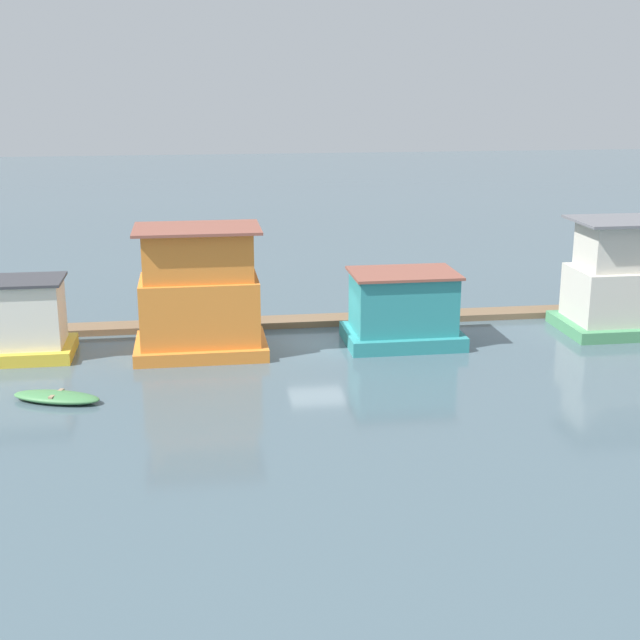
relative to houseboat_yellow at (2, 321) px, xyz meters
name	(u,v)px	position (x,y,z in m)	size (l,w,h in m)	color
ground_plane	(317,344)	(13.47, 0.01, -1.60)	(200.00, 200.00, 0.00)	#475B66
dock_walkway	(307,321)	(13.47, 3.42, -1.45)	(59.60, 1.42, 0.30)	brown
houseboat_yellow	(2,321)	(0.00, 0.00, 0.00)	(5.79, 3.21, 3.40)	gold
houseboat_orange	(199,296)	(8.32, -0.47, 0.94)	(5.63, 3.89, 5.50)	orange
houseboat_teal	(403,310)	(17.28, -0.40, -0.06)	(5.11, 3.69, 3.29)	teal
houseboat_green	(640,281)	(28.78, 0.20, 0.74)	(7.30, 4.17, 5.28)	#4C9360
dinghy_green	(57,397)	(2.93, -5.83, -1.42)	(3.58, 2.24, 0.37)	#47844C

